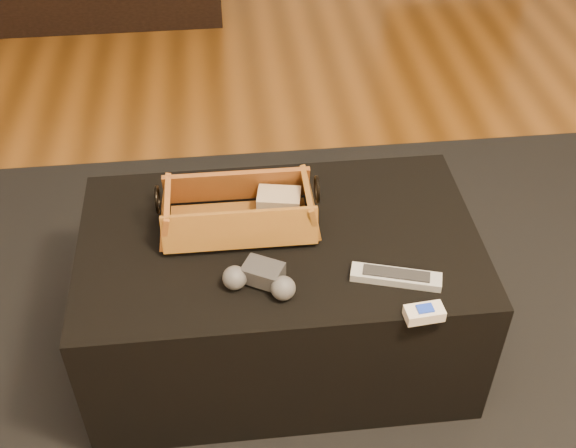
{
  "coord_description": "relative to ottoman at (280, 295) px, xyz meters",
  "views": [
    {
      "loc": [
        -0.07,
        -1.08,
        1.64
      ],
      "look_at": [
        0.07,
        0.22,
        0.49
      ],
      "focal_mm": 45.0,
      "sensor_mm": 36.0,
      "label": 1
    }
  ],
  "objects": [
    {
      "name": "ottoman",
      "position": [
        0.0,
        0.0,
        0.0
      ],
      "size": [
        1.0,
        0.6,
        0.42
      ],
      "primitive_type": "cube",
      "color": "black",
      "rests_on": "area_rug"
    },
    {
      "name": "wicker_basket",
      "position": [
        -0.1,
        0.05,
        0.26
      ],
      "size": [
        0.4,
        0.21,
        0.14
      ],
      "color": "#916020",
      "rests_on": "ottoman"
    },
    {
      "name": "tv_remote",
      "position": [
        -0.12,
        0.04,
        0.23
      ],
      "size": [
        0.21,
        0.07,
        0.02
      ],
      "primitive_type": "cube",
      "rotation": [
        0.0,
        0.0,
        0.1
      ],
      "color": "black",
      "rests_on": "wicker_basket"
    },
    {
      "name": "floor",
      "position": [
        -0.05,
        -0.24,
        -0.23
      ],
      "size": [
        5.0,
        5.5,
        0.01
      ],
      "primitive_type": "cube",
      "color": "brown",
      "rests_on": "ground"
    },
    {
      "name": "game_controller",
      "position": [
        -0.06,
        -0.17,
        0.24
      ],
      "size": [
        0.18,
        0.14,
        0.06
      ],
      "color": "#2B2B2D",
      "rests_on": "ottoman"
    },
    {
      "name": "silver_remote",
      "position": [
        0.26,
        -0.18,
        0.22
      ],
      "size": [
        0.22,
        0.11,
        0.02
      ],
      "color": "#B9BDC2",
      "rests_on": "ottoman"
    },
    {
      "name": "cloth_bundle",
      "position": [
        0.01,
        0.08,
        0.25
      ],
      "size": [
        0.12,
        0.09,
        0.06
      ],
      "primitive_type": "cube",
      "rotation": [
        0.0,
        0.0,
        -0.18
      ],
      "color": "tan",
      "rests_on": "wicker_basket"
    },
    {
      "name": "area_rug",
      "position": [
        0.0,
        -0.05,
        -0.22
      ],
      "size": [
        2.6,
        2.0,
        0.01
      ],
      "primitive_type": "cube",
      "color": "black",
      "rests_on": "floor"
    },
    {
      "name": "cream_gadget",
      "position": [
        0.29,
        -0.3,
        0.22
      ],
      "size": [
        0.09,
        0.05,
        0.03
      ],
      "color": "beige",
      "rests_on": "ottoman"
    }
  ]
}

